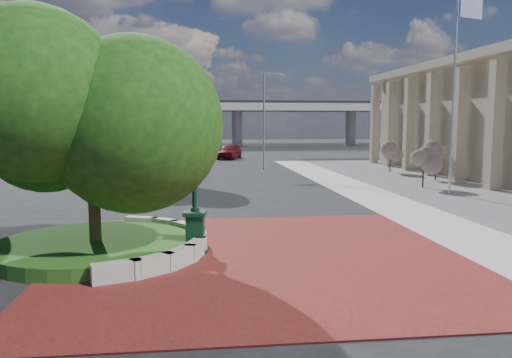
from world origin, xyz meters
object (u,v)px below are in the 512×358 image
Objects in this scene: street_lamp_far at (194,113)px; post_clock at (195,172)px; street_lamp_near at (266,113)px; flagpole_b at (454,92)px; parked_car at (230,151)px.

post_clock is at bearing -89.74° from street_lamp_far.
street_lamp_near is 0.93× the size of street_lamp_far.
flagpole_b is 1.36× the size of street_lamp_near.
post_clock reaches higher than parked_car.
flagpole_b is 36.85m from street_lamp_far.
parked_car is at bearing 109.85° from flagpole_b.
flagpole_b is at bearing -52.57° from parked_car.
street_lamp_near is (2.25, -12.99, 3.93)m from parked_car.
post_clock is 0.57× the size of street_lamp_near.
street_lamp_far is (-6.09, 18.26, 0.35)m from street_lamp_near.
street_lamp_near is at bearing 77.50° from post_clock.
street_lamp_near is (-8.13, 15.74, -0.90)m from flagpole_b.
flagpole_b is 17.74m from street_lamp_near.
street_lamp_near reaches higher than parked_car.
parked_car is at bearing 84.75° from post_clock.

